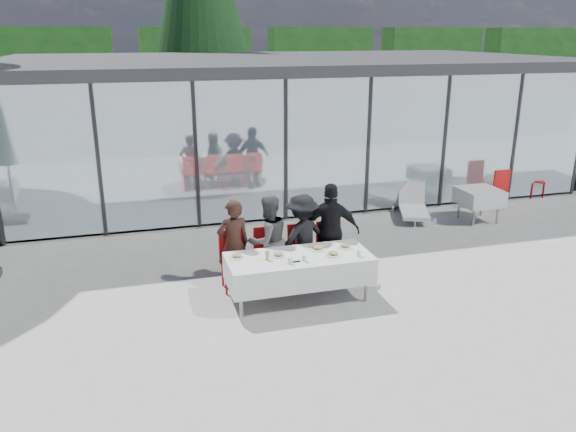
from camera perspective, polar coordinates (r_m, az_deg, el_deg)
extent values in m
plane|color=#9D9A94|center=(8.89, 0.33, -9.06)|extent=(90.00, 90.00, 0.00)
cube|color=gray|center=(16.64, -0.71, 4.17)|extent=(14.00, 8.00, 0.10)
cube|color=black|center=(20.09, -3.68, 11.05)|extent=(14.00, 0.20, 3.20)
cube|color=black|center=(16.01, -25.54, 7.53)|extent=(0.20, 8.00, 3.20)
cube|color=black|center=(19.30, 19.78, 9.75)|extent=(0.20, 8.00, 3.20)
cube|color=silver|center=(12.60, 4.02, 6.82)|extent=(13.60, 0.06, 3.10)
cube|color=#2D2D30|center=(15.78, -0.36, 15.43)|extent=(14.80, 8.80, 0.24)
cube|color=#262628|center=(11.90, -18.69, 5.23)|extent=(0.08, 0.10, 3.10)
cube|color=#262628|center=(11.95, -9.33, 6.00)|extent=(0.08, 0.10, 3.10)
cube|color=#262628|center=(12.31, -0.27, 6.60)|extent=(0.08, 0.10, 3.10)
cube|color=#262628|center=(12.96, 8.10, 7.00)|extent=(0.08, 0.10, 3.10)
cube|color=#262628|center=(13.85, 15.54, 7.23)|extent=(0.08, 0.10, 3.10)
cube|color=#262628|center=(14.94, 22.00, 7.34)|extent=(0.08, 0.10, 3.10)
cube|color=red|center=(14.65, -8.66, 3.64)|extent=(0.45, 0.45, 0.90)
cube|color=red|center=(15.37, -3.35, 4.50)|extent=(0.45, 0.45, 0.90)
cube|color=red|center=(15.62, 6.07, 4.66)|extent=(0.45, 0.45, 0.90)
cube|color=red|center=(17.06, 11.48, 5.54)|extent=(0.45, 0.45, 0.90)
cube|color=black|center=(35.84, -22.55, 13.82)|extent=(6.50, 2.00, 4.40)
cube|color=black|center=(35.89, -9.38, 14.91)|extent=(6.50, 2.00, 4.40)
cube|color=black|center=(37.67, 3.23, 15.26)|extent=(6.50, 2.00, 4.40)
cube|color=black|center=(40.97, 14.25, 14.98)|extent=(6.50, 2.00, 4.40)
cube|color=black|center=(45.45, 23.34, 14.36)|extent=(6.50, 2.00, 4.40)
cube|color=silver|center=(8.85, 1.12, -5.32)|extent=(2.26, 0.96, 0.42)
cylinder|color=gray|center=(8.40, -4.80, -8.12)|extent=(0.06, 0.06, 0.71)
cylinder|color=gray|center=(8.95, 7.95, -6.53)|extent=(0.06, 0.06, 0.71)
cylinder|color=gray|center=(9.02, -5.67, -6.21)|extent=(0.06, 0.06, 0.71)
cylinder|color=gray|center=(9.53, 6.28, -4.86)|extent=(0.06, 0.06, 0.71)
imported|color=#321C16|center=(9.23, -5.56, -2.91)|extent=(0.64, 0.64, 1.52)
cube|color=red|center=(9.28, -5.43, -4.85)|extent=(0.44, 0.44, 0.05)
cube|color=red|center=(9.37, -5.70, -2.98)|extent=(0.44, 0.04, 0.55)
cylinder|color=red|center=(9.18, -6.29, -6.74)|extent=(0.04, 0.04, 0.43)
cylinder|color=red|center=(9.24, -4.07, -6.51)|extent=(0.04, 0.04, 0.43)
cylinder|color=red|center=(9.51, -6.66, -5.85)|extent=(0.04, 0.04, 0.43)
cylinder|color=red|center=(9.56, -4.52, -5.64)|extent=(0.04, 0.04, 0.43)
imported|color=#484848|center=(9.33, -2.03, -2.50)|extent=(0.95, 0.95, 1.55)
cube|color=red|center=(9.39, -1.90, -4.49)|extent=(0.44, 0.44, 0.05)
cube|color=red|center=(9.48, -2.21, -2.65)|extent=(0.44, 0.04, 0.55)
cylinder|color=red|center=(9.29, -2.70, -6.36)|extent=(0.04, 0.04, 0.43)
cylinder|color=red|center=(9.36, -0.54, -6.11)|extent=(0.04, 0.04, 0.43)
cylinder|color=red|center=(9.61, -3.19, -5.50)|extent=(0.04, 0.04, 0.43)
cylinder|color=red|center=(9.68, -1.11, -5.27)|extent=(0.04, 0.04, 0.43)
imported|color=black|center=(9.49, 1.43, -2.24)|extent=(1.25, 1.25, 1.52)
cube|color=red|center=(9.54, 1.54, -4.12)|extent=(0.44, 0.44, 0.05)
cube|color=red|center=(9.62, 1.20, -2.31)|extent=(0.44, 0.04, 0.55)
cylinder|color=red|center=(9.42, 0.80, -5.96)|extent=(0.04, 0.04, 0.43)
cylinder|color=red|center=(9.52, 2.89, -5.71)|extent=(0.04, 0.04, 0.43)
cylinder|color=red|center=(9.74, 0.20, -5.13)|extent=(0.04, 0.04, 0.43)
cylinder|color=red|center=(9.84, 2.22, -4.90)|extent=(0.04, 0.04, 0.43)
imported|color=black|center=(9.62, 4.38, -1.52)|extent=(1.24, 1.24, 1.67)
cube|color=red|center=(9.69, 4.47, -3.80)|extent=(0.44, 0.44, 0.05)
cube|color=red|center=(9.78, 4.10, -2.02)|extent=(0.44, 0.04, 0.55)
cylinder|color=red|center=(9.57, 3.79, -5.60)|extent=(0.04, 0.04, 0.43)
cylinder|color=red|center=(9.69, 5.81, -5.35)|extent=(0.04, 0.04, 0.43)
cylinder|color=red|center=(9.88, 3.09, -4.80)|extent=(0.04, 0.04, 0.43)
cylinder|color=red|center=(10.00, 5.05, -4.57)|extent=(0.04, 0.04, 0.43)
cylinder|color=silver|center=(8.73, -5.22, -4.19)|extent=(0.25, 0.25, 0.01)
ellipsoid|color=tan|center=(8.71, -5.22, -3.98)|extent=(0.15, 0.15, 0.05)
cylinder|color=silver|center=(8.74, -0.99, -4.06)|extent=(0.25, 0.25, 0.01)
ellipsoid|color=#4B702A|center=(8.73, -0.99, -3.86)|extent=(0.15, 0.15, 0.05)
cylinder|color=silver|center=(9.01, 3.05, -3.40)|extent=(0.25, 0.25, 0.01)
ellipsoid|color=tan|center=(9.00, 3.06, -3.20)|extent=(0.15, 0.15, 0.05)
cylinder|color=silver|center=(9.13, 5.81, -3.18)|extent=(0.25, 0.25, 0.01)
ellipsoid|color=#4B702A|center=(9.12, 5.82, -2.98)|extent=(0.15, 0.15, 0.05)
cylinder|color=silver|center=(8.81, 4.61, -3.96)|extent=(0.25, 0.25, 0.01)
ellipsoid|color=#4B702A|center=(8.79, 4.61, -3.76)|extent=(0.15, 0.15, 0.05)
cylinder|color=#96C351|center=(8.58, -2.09, -4.02)|extent=(0.06, 0.06, 0.15)
cylinder|color=silver|center=(8.44, 0.22, -4.59)|extent=(0.07, 0.07, 0.10)
cylinder|color=silver|center=(8.79, 7.21, -3.79)|extent=(0.07, 0.07, 0.10)
cylinder|color=silver|center=(8.55, 1.68, -4.30)|extent=(0.07, 0.07, 0.10)
cube|color=black|center=(8.53, 0.79, -4.66)|extent=(0.14, 0.03, 0.01)
cube|color=silver|center=(13.30, 18.86, 1.87)|extent=(0.86, 0.86, 0.36)
cylinder|color=gray|center=(12.95, 18.41, 0.57)|extent=(0.05, 0.05, 0.72)
cylinder|color=gray|center=(13.29, 20.56, 0.77)|extent=(0.05, 0.05, 0.72)
cylinder|color=gray|center=(13.43, 17.00, 1.31)|extent=(0.05, 0.05, 0.72)
cylinder|color=gray|center=(13.75, 19.12, 1.49)|extent=(0.05, 0.05, 0.72)
cube|color=red|center=(15.81, 23.73, 3.37)|extent=(0.62, 0.62, 0.05)
cube|color=red|center=(15.76, 23.13, 4.35)|extent=(0.33, 0.35, 0.55)
cylinder|color=red|center=(15.62, 23.52, 2.34)|extent=(0.04, 0.04, 0.43)
cylinder|color=red|center=(15.85, 24.54, 2.41)|extent=(0.04, 0.04, 0.43)
cylinder|color=red|center=(15.89, 22.72, 2.69)|extent=(0.04, 0.04, 0.43)
cylinder|color=red|center=(16.11, 23.73, 2.76)|extent=(0.04, 0.04, 0.43)
cube|color=red|center=(14.50, 20.27, 2.57)|extent=(0.46, 0.46, 0.05)
cube|color=red|center=(14.29, 20.87, 3.32)|extent=(0.44, 0.06, 0.55)
cylinder|color=red|center=(14.32, 20.00, 1.43)|extent=(0.04, 0.04, 0.43)
cylinder|color=red|center=(14.53, 21.16, 1.53)|extent=(0.04, 0.04, 0.43)
cylinder|color=red|center=(14.60, 19.19, 1.82)|extent=(0.04, 0.04, 0.43)
cylinder|color=red|center=(14.81, 20.34, 1.92)|extent=(0.04, 0.04, 0.43)
cube|color=silver|center=(13.16, 12.65, 0.52)|extent=(1.03, 1.43, 0.08)
cube|color=silver|center=(13.61, 12.47, 2.30)|extent=(0.65, 0.46, 0.54)
cylinder|color=silver|center=(12.62, 12.77, -0.78)|extent=(0.04, 0.04, 0.14)
cylinder|color=silver|center=(12.86, 14.74, -0.57)|extent=(0.04, 0.04, 0.14)
cylinder|color=silver|center=(13.54, 10.60, 0.67)|extent=(0.04, 0.04, 0.14)
cylinder|color=silver|center=(13.77, 12.47, 0.83)|extent=(0.04, 0.04, 0.14)
cylinder|color=#382316|center=(20.99, -8.36, 9.55)|extent=(0.44, 0.44, 2.00)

